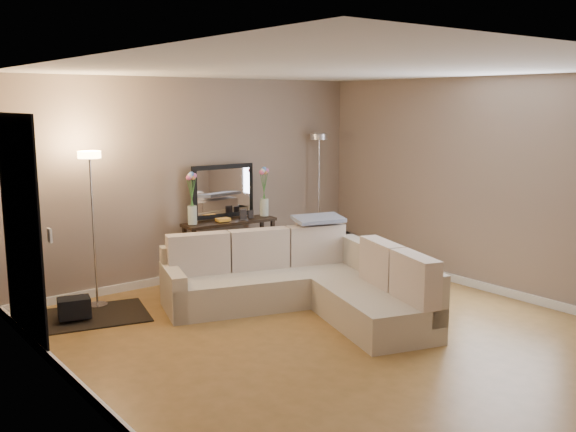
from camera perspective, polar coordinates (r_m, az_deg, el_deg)
floor at (r=6.52m, az=4.39°, el=-10.59°), size 5.00×5.50×0.01m
ceiling at (r=6.11m, az=4.72°, el=12.97°), size 5.00×5.50×0.01m
wall_back at (r=8.41m, az=-8.22°, el=3.20°), size 5.00×0.02×2.60m
wall_left at (r=4.89m, az=-17.81°, el=-2.17°), size 0.02×5.50×2.60m
wall_right at (r=8.07m, az=17.86°, el=2.53°), size 0.02×5.50×2.60m
baseboard_back at (r=8.63m, az=-7.93°, el=-5.09°), size 5.00×0.03×0.10m
baseboard_left at (r=5.29m, az=-16.80°, el=-15.48°), size 0.03×5.50×0.10m
baseboard_right at (r=8.30m, az=17.30°, el=-6.07°), size 0.03×5.50×0.10m
doorway at (r=6.53m, az=-22.63°, el=-1.25°), size 0.02×1.20×2.20m
switch_plate at (r=5.71m, az=-20.43°, el=-1.62°), size 0.02×0.08×0.12m
sectional_sofa at (r=7.21m, az=1.48°, el=-5.91°), size 2.50×2.86×0.83m
throw_blanket at (r=7.75m, az=2.73°, el=-0.24°), size 0.66×0.48×0.08m
console_table at (r=8.40m, az=-5.65°, el=-2.73°), size 1.28×0.41×0.77m
leaning_mirror at (r=8.45m, az=-5.78°, el=2.21°), size 0.89×0.09×0.70m
table_decor at (r=8.33m, az=-5.10°, el=-0.16°), size 0.53×0.13×0.13m
flower_vase_left at (r=8.07m, az=-8.53°, el=1.24°), size 0.15×0.12×0.66m
flower_vase_right at (r=8.59m, az=-2.14°, el=1.87°), size 0.15×0.12×0.66m
floor_lamp_lit at (r=7.41m, az=-17.06°, el=1.53°), size 0.30×0.30×1.77m
floor_lamp_unlit at (r=9.32m, az=2.76°, el=3.99°), size 0.32×0.32×1.85m
charcoal_rug at (r=7.35m, az=-16.98°, el=-8.48°), size 1.33×1.12×0.02m
black_bag at (r=7.20m, az=-18.47°, el=-7.73°), size 0.37×0.30×0.21m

